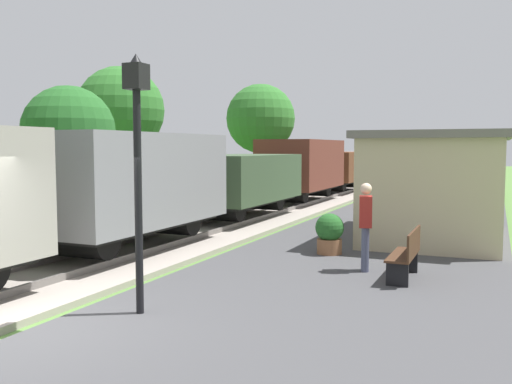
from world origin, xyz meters
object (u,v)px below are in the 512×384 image
Objects in this scene: person_waiting at (366,223)px; tree_trackside_far at (69,132)px; bench_near_hut at (407,254)px; freight_train at (267,175)px; lamp_post_near at (137,136)px; potted_planter at (330,233)px; station_hut at (437,185)px; bench_down_platform at (449,204)px; tree_field_distant at (261,119)px; tree_field_left at (121,110)px.

tree_trackside_far is (-10.14, 3.25, 1.93)m from person_waiting.
tree_trackside_far is (-10.98, 3.64, 2.39)m from bench_near_hut.
lamp_post_near reaches higher than freight_train.
potted_planter is (-1.11, 1.41, -0.46)m from person_waiting.
tree_trackside_far is at bearing -171.92° from station_hut.
station_hut is 3.87× the size of bench_near_hut.
bench_down_platform is 0.41× the size of lamp_post_near.
tree_trackside_far reaches higher than station_hut.
station_hut is at bearing -112.37° from person_waiting.
station_hut reaches higher than person_waiting.
freight_train is 8.29m from station_hut.
tree_trackside_far is at bearing -90.72° from tree_field_distant.
potted_planter is (4.82, -8.15, -0.83)m from freight_train.
tree_field_distant reaches higher than tree_trackside_far.
tree_field_distant is at bearing -73.77° from person_waiting.
tree_field_distant is at bearing 139.82° from bench_down_platform.
tree_field_left is at bearing -178.95° from freight_train.
tree_trackside_far is at bearing 136.73° from lamp_post_near.
station_hut is 3.39× the size of person_waiting.
tree_field_left is at bearing 145.46° from potted_planter.
tree_trackside_far is 0.75× the size of tree_field_left.
station_hut is 14.63m from tree_field_left.
lamp_post_near is 0.81× the size of tree_trackside_far.
freight_train reaches higher than person_waiting.
freight_train reaches higher than potted_planter.
station_hut reaches higher than potted_planter.
person_waiting reaches higher than bench_down_platform.
bench_near_hut and bench_down_platform have the same top height.
bench_near_hut is 1.04m from person_waiting.
lamp_post_near reaches higher than potted_planter.
lamp_post_near reaches higher than bench_down_platform.
tree_field_left is 0.99× the size of tree_field_distant.
lamp_post_near is at bearing -71.38° from tree_field_distant.
tree_field_left is (-12.77, 9.44, 3.06)m from person_waiting.
lamp_post_near is 23.71m from tree_field_distant.
tree_trackside_far reaches higher than lamp_post_near.
bench_down_platform is at bearing -0.66° from tree_field_left.
bench_down_platform is (6.78, -0.28, -0.83)m from freight_train.
potted_planter is 9.52m from tree_trackside_far.
tree_field_left is (-11.66, 8.02, 3.52)m from potted_planter.
person_waiting is at bearing -95.21° from bench_down_platform.
freight_train is 26.13× the size of bench_near_hut.
potted_planter reaches higher than bench_down_platform.
station_hut is at bearing -34.92° from freight_train.
station_hut is 5.28m from bench_near_hut.
lamp_post_near is 0.60× the size of tree_field_left.
tree_trackside_far reaches higher than freight_train.
bench_near_hut is 9.67m from bench_down_platform.
tree_field_distant is (-10.79, 18.78, 3.52)m from bench_near_hut.
potted_planter is at bearing -11.53° from tree_trackside_far.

